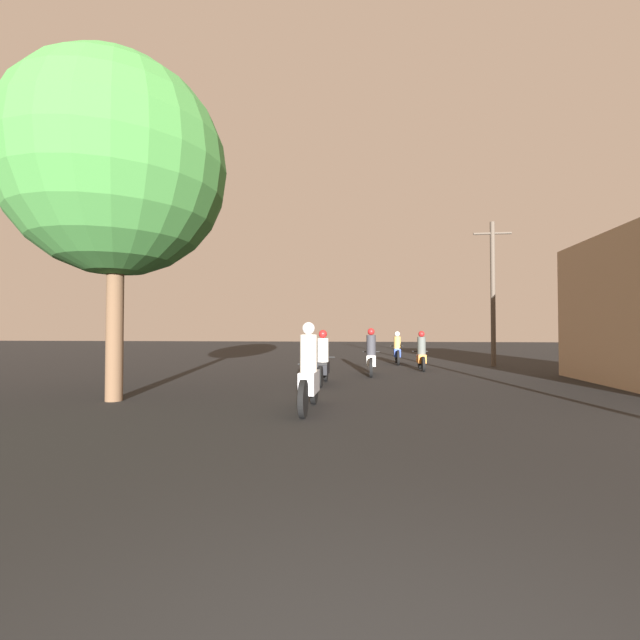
# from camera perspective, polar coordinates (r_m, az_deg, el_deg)

# --- Properties ---
(motorcycle_silver) EXTENTS (0.60, 2.12, 1.70)m
(motorcycle_silver) POSITION_cam_1_polar(r_m,az_deg,el_deg) (8.27, -1.48, -7.41)
(motorcycle_silver) COLOR black
(motorcycle_silver) RESTS_ON ground_plane
(motorcycle_black) EXTENTS (0.60, 2.00, 1.56)m
(motorcycle_black) POSITION_cam_1_polar(r_m,az_deg,el_deg) (12.31, 0.41, -5.67)
(motorcycle_black) COLOR black
(motorcycle_black) RESTS_ON ground_plane
(motorcycle_white) EXTENTS (0.60, 2.02, 1.62)m
(motorcycle_white) POSITION_cam_1_polar(r_m,az_deg,el_deg) (14.86, 6.83, -4.84)
(motorcycle_white) COLOR black
(motorcycle_white) RESTS_ON ground_plane
(motorcycle_orange) EXTENTS (0.60, 1.82, 1.53)m
(motorcycle_orange) POSITION_cam_1_polar(r_m,az_deg,el_deg) (17.20, 13.37, -4.47)
(motorcycle_orange) COLOR black
(motorcycle_orange) RESTS_ON ground_plane
(motorcycle_blue) EXTENTS (0.60, 2.07, 1.51)m
(motorcycle_blue) POSITION_cam_1_polar(r_m,az_deg,el_deg) (20.05, 10.26, -4.08)
(motorcycle_blue) COLOR black
(motorcycle_blue) RESTS_ON ground_plane
(utility_pole_far) EXTENTS (1.60, 0.20, 6.27)m
(utility_pole_far) POSITION_cam_1_polar(r_m,az_deg,el_deg) (19.99, 22.06, 3.70)
(utility_pole_far) COLOR #4C4238
(utility_pole_far) RESTS_ON ground_plane
(street_tree) EXTENTS (4.77, 4.77, 7.51)m
(street_tree) POSITION_cam_1_polar(r_m,az_deg,el_deg) (10.98, -25.48, 17.75)
(street_tree) COLOR brown
(street_tree) RESTS_ON ground_plane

